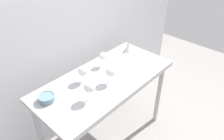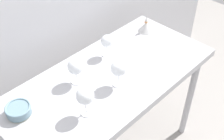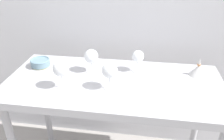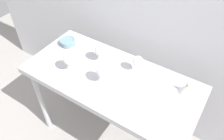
# 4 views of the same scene
# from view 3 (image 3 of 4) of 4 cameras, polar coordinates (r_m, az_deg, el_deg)

# --- Properties ---
(back_wall) EXTENTS (3.80, 0.04, 2.60)m
(back_wall) POSITION_cam_3_polar(r_m,az_deg,el_deg) (1.79, 2.83, 16.60)
(back_wall) COLOR silver
(back_wall) RESTS_ON ground_plane
(steel_counter) EXTENTS (1.40, 0.65, 0.90)m
(steel_counter) POSITION_cam_3_polar(r_m,az_deg,el_deg) (1.52, 0.45, -6.28)
(steel_counter) COLOR #A9A9AE
(steel_counter) RESTS_ON ground_plane
(wine_glass_far_right) EXTENTS (0.08, 0.08, 0.15)m
(wine_glass_far_right) POSITION_cam_3_polar(r_m,az_deg,el_deg) (1.55, 6.49, 3.25)
(wine_glass_far_right) COLOR white
(wine_glass_far_right) RESTS_ON steel_counter
(wine_glass_far_left) EXTENTS (0.10, 0.10, 0.16)m
(wine_glass_far_left) POSITION_cam_3_polar(r_m,az_deg,el_deg) (1.54, -5.23, 3.29)
(wine_glass_far_left) COLOR white
(wine_glass_far_left) RESTS_ON steel_counter
(wine_glass_near_center) EXTENTS (0.09, 0.09, 0.17)m
(wine_glass_near_center) POSITION_cam_3_polar(r_m,az_deg,el_deg) (1.34, -0.61, -0.28)
(wine_glass_near_center) COLOR white
(wine_glass_near_center) RESTS_ON steel_counter
(wine_glass_near_left) EXTENTS (0.10, 0.10, 0.18)m
(wine_glass_near_left) POSITION_cam_3_polar(r_m,az_deg,el_deg) (1.38, -12.66, 0.21)
(wine_glass_near_left) COLOR white
(wine_glass_near_left) RESTS_ON steel_counter
(tasting_sheet_upper) EXTENTS (0.24, 0.25, 0.00)m
(tasting_sheet_upper) POSITION_cam_3_polar(r_m,az_deg,el_deg) (1.41, 9.33, -4.73)
(tasting_sheet_upper) COLOR white
(tasting_sheet_upper) RESTS_ON steel_counter
(tasting_bowl) EXTENTS (0.14, 0.14, 0.06)m
(tasting_bowl) POSITION_cam_3_polar(r_m,az_deg,el_deg) (1.72, -17.50, 1.81)
(tasting_bowl) COLOR #DBCC66
(tasting_bowl) RESTS_ON steel_counter
(decanter_funnel) EXTENTS (0.11, 0.11, 0.13)m
(decanter_funnel) POSITION_cam_3_polar(r_m,az_deg,el_deg) (1.63, 20.68, -0.03)
(decanter_funnel) COLOR silver
(decanter_funnel) RESTS_ON steel_counter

